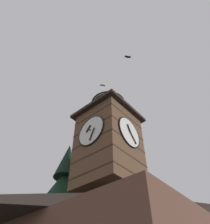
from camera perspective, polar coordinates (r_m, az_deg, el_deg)
clock_tower at (r=16.49m, az=0.98°, el=-7.19°), size 4.51×4.51×9.53m
flying_bird_high at (r=26.31m, az=-0.70°, el=7.18°), size 0.60×0.52×0.14m
flying_bird_low at (r=23.22m, az=6.14°, el=14.48°), size 0.62×0.57×0.16m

